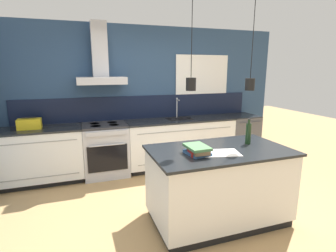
{
  "coord_description": "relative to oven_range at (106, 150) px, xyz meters",
  "views": [
    {
      "loc": [
        -1.13,
        -2.79,
        1.83
      ],
      "look_at": [
        0.04,
        0.58,
        1.05
      ],
      "focal_mm": 28.0,
      "sensor_mm": 36.0,
      "label": 1
    }
  ],
  "objects": [
    {
      "name": "ground_plane",
      "position": [
        0.73,
        -1.69,
        -0.46
      ],
      "size": [
        16.0,
        16.0,
        0.0
      ],
      "primitive_type": "plane",
      "color": "tan",
      "rests_on": "ground"
    },
    {
      "name": "wall_back",
      "position": [
        0.69,
        0.31,
        0.9
      ],
      "size": [
        5.6,
        2.33,
        2.6
      ],
      "color": "navy",
      "rests_on": "ground_plane"
    },
    {
      "name": "counter_run_left",
      "position": [
        -1.01,
        0.01,
        0.01
      ],
      "size": [
        1.28,
        0.64,
        0.91
      ],
      "color": "black",
      "rests_on": "ground_plane"
    },
    {
      "name": "counter_run_sink",
      "position": [
        1.39,
        0.01,
        0.01
      ],
      "size": [
        2.06,
        0.64,
        1.29
      ],
      "color": "black",
      "rests_on": "ground_plane"
    },
    {
      "name": "oven_range",
      "position": [
        0.0,
        0.0,
        0.0
      ],
      "size": [
        0.75,
        0.66,
        0.91
      ],
      "color": "#B5B5BA",
      "rests_on": "ground_plane"
    },
    {
      "name": "dishwasher",
      "position": [
        2.72,
        0.0,
        -0.0
      ],
      "size": [
        0.61,
        0.65,
        0.91
      ],
      "color": "#4C4C51",
      "rests_on": "ground_plane"
    },
    {
      "name": "kitchen_island",
      "position": [
        1.14,
        -1.9,
        0.0
      ],
      "size": [
        1.64,
        0.95,
        0.91
      ],
      "color": "black",
      "rests_on": "ground_plane"
    },
    {
      "name": "bottle_on_island",
      "position": [
        1.59,
        -1.81,
        0.59
      ],
      "size": [
        0.07,
        0.07,
        0.32
      ],
      "color": "#193319",
      "rests_on": "kitchen_island"
    },
    {
      "name": "book_stack",
      "position": [
        0.8,
        -2.0,
        0.51
      ],
      "size": [
        0.25,
        0.33,
        0.11
      ],
      "color": "#335684",
      "rests_on": "kitchen_island"
    },
    {
      "name": "red_supply_box",
      "position": [
        0.8,
        -2.02,
        0.5
      ],
      "size": [
        0.2,
        0.15,
        0.08
      ],
      "color": "red",
      "rests_on": "kitchen_island"
    },
    {
      "name": "paper_pile",
      "position": [
        1.07,
        -2.03,
        0.46
      ],
      "size": [
        0.47,
        0.37,
        0.01
      ],
      "color": "silver",
      "rests_on": "kitchen_island"
    },
    {
      "name": "yellow_toolbox",
      "position": [
        -1.14,
        0.0,
        0.54
      ],
      "size": [
        0.34,
        0.18,
        0.19
      ],
      "color": "gold",
      "rests_on": "counter_run_left"
    }
  ]
}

